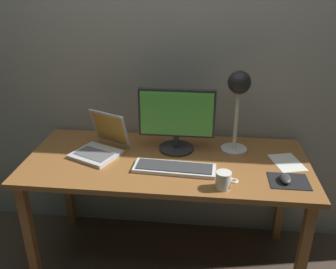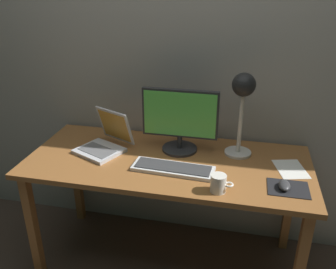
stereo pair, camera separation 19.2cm
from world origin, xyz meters
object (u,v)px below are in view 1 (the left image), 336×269
keyboard_main (175,168)px  coffee_mug (224,180)px  desk_lamp (238,94)px  mouse (285,178)px  monitor (177,118)px  laptop (102,142)px

keyboard_main → coffee_mug: size_ratio=3.98×
desk_lamp → mouse: (0.24, -0.33, -0.33)m
monitor → mouse: monitor is taller
monitor → mouse: bearing=-27.7°
laptop → monitor: bearing=9.8°
mouse → coffee_mug: (-0.31, -0.09, 0.02)m
keyboard_main → mouse: size_ratio=4.66×
laptop → mouse: size_ratio=3.78×
keyboard_main → laptop: (-0.44, 0.17, 0.05)m
laptop → keyboard_main: bearing=-21.3°
monitor → mouse: (0.58, -0.31, -0.18)m
desk_lamp → mouse: desk_lamp is taller
laptop → coffee_mug: (0.70, -0.32, -0.02)m
monitor → coffee_mug: (0.27, -0.40, -0.16)m
mouse → coffee_mug: 0.33m
monitor → desk_lamp: 0.37m
keyboard_main → desk_lamp: 0.55m
keyboard_main → coffee_mug: bearing=-30.4°
monitor → laptop: 0.46m
mouse → desk_lamp: bearing=125.8°
laptop → desk_lamp: (0.77, 0.10, 0.29)m
monitor → keyboard_main: size_ratio=0.99×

